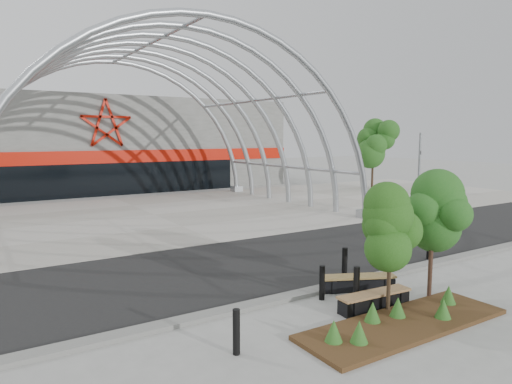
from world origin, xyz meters
TOP-DOWN VIEW (x-y plane):
  - ground at (0.00, 0.00)m, footprint 140.00×140.00m
  - road at (0.00, 3.50)m, footprint 140.00×7.00m
  - forecourt at (0.00, 15.50)m, footprint 60.00×17.00m
  - kerb at (0.00, -0.25)m, footprint 60.00×0.50m
  - arena_building at (0.00, 33.45)m, footprint 34.00×15.24m
  - vault_canopy at (0.00, 15.50)m, footprint 20.80×15.80m
  - planting_bed at (-0.30, -3.33)m, footprint 5.88×1.82m
  - signal_pole at (13.15, 6.90)m, footprint 0.24×0.70m
  - street_tree_0 at (0.05, -2.55)m, footprint 1.45×1.45m
  - street_tree_1 at (1.88, -2.47)m, footprint 1.55×1.55m
  - bench_0 at (-0.03, -2.15)m, footprint 2.30×0.66m
  - bench_1 at (0.69, -0.81)m, footprint 2.28×1.40m
  - bollard_0 at (-4.53, -2.41)m, footprint 0.16×0.16m
  - bollard_1 at (-0.77, -0.82)m, footprint 0.16×0.16m
  - bollard_2 at (-0.23, -1.65)m, footprint 0.18×0.18m
  - bollard_3 at (0.98, 0.12)m, footprint 0.18×0.18m
  - bollard_4 at (5.58, 0.35)m, footprint 0.18×0.18m
  - bg_tree_1 at (21.00, 18.00)m, footprint 2.70×2.70m

SIDE VIEW (x-z plane):
  - ground at x=0.00m, z-range 0.00..0.00m
  - road at x=0.00m, z-range 0.00..0.02m
  - vault_canopy at x=0.00m, z-range -10.16..10.20m
  - forecourt at x=0.00m, z-range 0.00..0.04m
  - kerb at x=0.00m, z-range 0.00..0.12m
  - planting_bed at x=-0.30m, z-range -0.16..0.46m
  - bench_0 at x=-0.03m, z-range -0.01..0.47m
  - bench_1 at x=0.69m, z-range -0.01..0.47m
  - bollard_1 at x=-0.77m, z-range 0.00..1.01m
  - bollard_0 at x=-4.53m, z-range 0.00..1.02m
  - bollard_2 at x=-0.23m, z-range 0.00..1.11m
  - bollard_4 at x=5.58m, z-range 0.00..1.11m
  - bollard_3 at x=0.98m, z-range 0.00..1.11m
  - street_tree_0 at x=0.05m, z-range 0.72..4.03m
  - signal_pole at x=13.15m, z-range 0.11..5.03m
  - street_tree_1 at x=1.88m, z-range 0.80..4.46m
  - arena_building at x=0.00m, z-range -0.01..7.99m
  - bg_tree_1 at x=21.00m, z-range 1.29..7.20m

